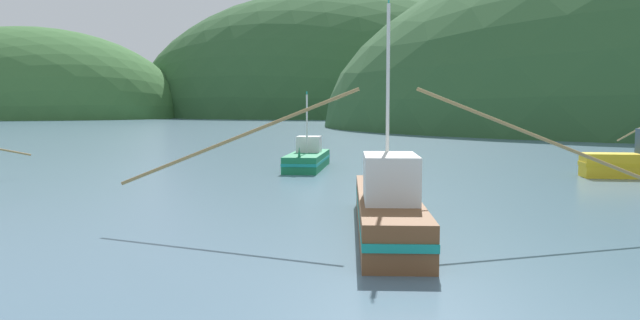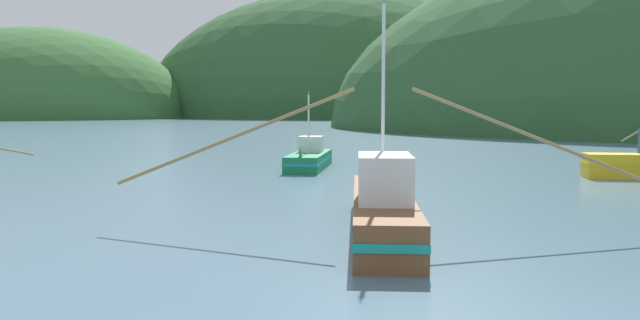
% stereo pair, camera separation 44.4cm
% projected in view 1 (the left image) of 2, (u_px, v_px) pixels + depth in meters
% --- Properties ---
extents(hill_far_center, '(165.90, 132.72, 101.58)m').
position_uv_depth(hill_far_center, '(333.00, 116.00, 258.00)').
color(hill_far_center, '#2D562D').
rests_on(hill_far_center, ground).
extents(hill_far_left, '(117.66, 94.12, 65.36)m').
position_uv_depth(hill_far_left, '(29.00, 118.00, 228.36)').
color(hill_far_left, '#386633').
rests_on(hill_far_left, ground).
extents(fishing_boat_brown, '(18.25, 11.78, 7.98)m').
position_uv_depth(fishing_boat_brown, '(387.00, 206.00, 21.23)').
color(fishing_boat_brown, brown).
rests_on(fishing_boat_brown, ground).
extents(fishing_boat_green, '(3.32, 8.50, 5.32)m').
position_uv_depth(fishing_boat_green, '(308.00, 159.00, 43.16)').
color(fishing_boat_green, '#197A47').
rests_on(fishing_boat_green, ground).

